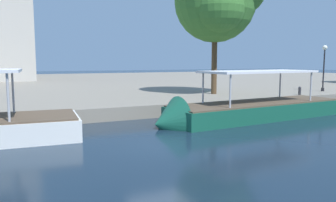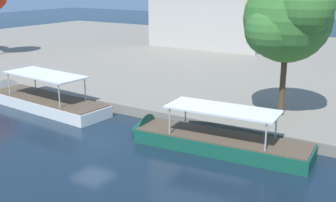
{
  "view_description": "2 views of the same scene",
  "coord_description": "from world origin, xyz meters",
  "views": [
    {
      "loc": [
        -5.49,
        -12.2,
        3.43
      ],
      "look_at": [
        2.81,
        5.28,
        1.14
      ],
      "focal_mm": 36.1,
      "sensor_mm": 36.0,
      "label": 1
    },
    {
      "loc": [
        19.19,
        -20.35,
        10.79
      ],
      "look_at": [
        2.25,
        6.3,
        1.86
      ],
      "focal_mm": 45.83,
      "sensor_mm": 36.0,
      "label": 2
    }
  ],
  "objects": [
    {
      "name": "tree_2",
      "position": [
        9.76,
        10.48,
        8.14
      ],
      "size": [
        6.72,
        6.69,
        10.56
      ],
      "color": "#4C3823",
      "rests_on": "dock_promenade"
    },
    {
      "name": "tour_boat_1",
      "position": [
        -9.94,
        4.24,
        0.39
      ],
      "size": [
        13.81,
        4.38,
        4.36
      ],
      "rotation": [
        0.0,
        0.0,
        3.06
      ],
      "color": "silver",
      "rests_on": "ground_plane"
    },
    {
      "name": "tour_boat_2",
      "position": [
        6.98,
        3.6,
        0.4
      ],
      "size": [
        13.04,
        3.93,
        3.96
      ],
      "rotation": [
        0.0,
        0.0,
        3.22
      ],
      "color": "#14513D",
      "rests_on": "ground_plane"
    },
    {
      "name": "dock_promenade",
      "position": [
        0.0,
        33.87,
        0.39
      ],
      "size": [
        120.0,
        55.0,
        0.79
      ],
      "primitive_type": "cube",
      "color": "gray",
      "rests_on": "ground_plane"
    },
    {
      "name": "ground_plane",
      "position": [
        0.0,
        0.0,
        0.0
      ],
      "size": [
        220.0,
        220.0,
        0.0
      ],
      "primitive_type": "plane",
      "color": "#142333"
    }
  ]
}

